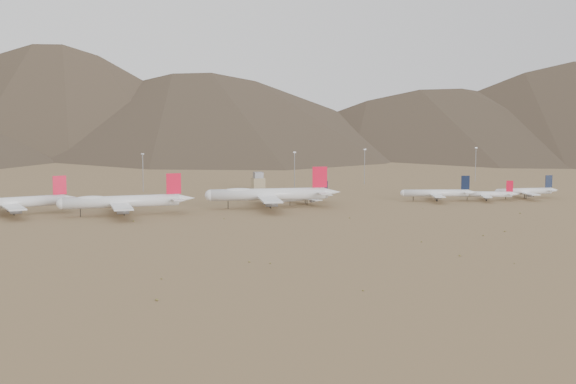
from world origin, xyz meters
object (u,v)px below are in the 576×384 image
object	(u,v)px
narrowbody_a	(307,197)
widebody_west	(12,202)
widebody_centre	(122,201)
control_tower	(258,182)
narrowbody_b	(438,193)
widebody_east	(269,194)

from	to	relation	value
narrowbody_a	widebody_west	bearing A→B (deg)	159.78
widebody_west	widebody_centre	distance (m)	58.77
narrowbody_a	control_tower	world-z (taller)	narrowbody_a
widebody_centre	narrowbody_b	size ratio (longest dim) A/B	1.59
widebody_west	widebody_centre	size ratio (longest dim) A/B	0.91
narrowbody_b	control_tower	bearing A→B (deg)	148.78
widebody_west	narrowbody_b	distance (m)	245.00
widebody_east	narrowbody_b	distance (m)	106.25
widebody_west	widebody_east	size ratio (longest dim) A/B	0.85
widebody_east	narrowbody_b	world-z (taller)	widebody_east
widebody_west	widebody_east	xyz separation A→B (m)	(138.56, -11.33, 1.10)
widebody_east	narrowbody_b	xyz separation A→B (m)	(106.21, 0.78, -2.96)
widebody_west	widebody_east	world-z (taller)	widebody_east
widebody_west	narrowbody_b	world-z (taller)	widebody_west
widebody_west	widebody_east	distance (m)	139.03
widebody_east	narrowbody_a	bearing A→B (deg)	29.18
widebody_west	control_tower	world-z (taller)	widebody_west
widebody_east	narrowbody_a	size ratio (longest dim) A/B	2.10
widebody_east	narrowbody_a	distance (m)	28.38
widebody_centre	narrowbody_b	bearing A→B (deg)	1.57
narrowbody_a	widebody_centre	bearing A→B (deg)	168.38
control_tower	widebody_centre	bearing A→B (deg)	-135.64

